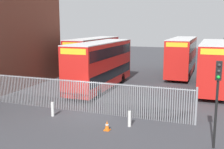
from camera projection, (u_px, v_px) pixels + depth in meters
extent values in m
plane|color=#3D3D42|center=(127.00, 88.00, 26.43)|extent=(100.00, 100.00, 0.00)
cylinder|color=gray|center=(0.00, 88.00, 21.52)|extent=(0.06, 0.06, 2.20)
cylinder|color=gray|center=(2.00, 88.00, 21.47)|extent=(0.06, 0.06, 2.20)
cylinder|color=gray|center=(3.00, 89.00, 21.43)|extent=(0.06, 0.06, 2.20)
cylinder|color=gray|center=(5.00, 89.00, 21.38)|extent=(0.06, 0.06, 2.20)
cylinder|color=gray|center=(6.00, 89.00, 21.33)|extent=(0.06, 0.06, 2.20)
cylinder|color=gray|center=(7.00, 89.00, 21.28)|extent=(0.06, 0.06, 2.20)
cylinder|color=gray|center=(9.00, 89.00, 21.24)|extent=(0.06, 0.06, 2.20)
cylinder|color=gray|center=(10.00, 89.00, 21.19)|extent=(0.06, 0.06, 2.20)
cylinder|color=gray|center=(12.00, 89.00, 21.14)|extent=(0.06, 0.06, 2.20)
cylinder|color=gray|center=(13.00, 90.00, 21.09)|extent=(0.06, 0.06, 2.20)
cylinder|color=gray|center=(15.00, 90.00, 21.04)|extent=(0.06, 0.06, 2.20)
cylinder|color=gray|center=(16.00, 90.00, 21.00)|extent=(0.06, 0.06, 2.20)
cylinder|color=gray|center=(18.00, 90.00, 20.95)|extent=(0.06, 0.06, 2.20)
cylinder|color=gray|center=(19.00, 90.00, 20.90)|extent=(0.06, 0.06, 2.20)
cylinder|color=gray|center=(21.00, 90.00, 20.85)|extent=(0.06, 0.06, 2.20)
cylinder|color=gray|center=(22.00, 90.00, 20.81)|extent=(0.06, 0.06, 2.20)
cylinder|color=gray|center=(24.00, 91.00, 20.76)|extent=(0.06, 0.06, 2.20)
cylinder|color=gray|center=(26.00, 91.00, 20.71)|extent=(0.06, 0.06, 2.20)
cylinder|color=gray|center=(27.00, 91.00, 20.66)|extent=(0.06, 0.06, 2.20)
cylinder|color=gray|center=(29.00, 91.00, 20.62)|extent=(0.06, 0.06, 2.20)
cylinder|color=gray|center=(30.00, 91.00, 20.57)|extent=(0.06, 0.06, 2.20)
cylinder|color=gray|center=(32.00, 91.00, 20.52)|extent=(0.06, 0.06, 2.20)
cylinder|color=gray|center=(33.00, 92.00, 20.47)|extent=(0.06, 0.06, 2.20)
cylinder|color=gray|center=(35.00, 92.00, 20.43)|extent=(0.06, 0.06, 2.20)
cylinder|color=gray|center=(37.00, 92.00, 20.38)|extent=(0.06, 0.06, 2.20)
cylinder|color=gray|center=(38.00, 92.00, 20.33)|extent=(0.06, 0.06, 2.20)
cylinder|color=gray|center=(40.00, 92.00, 20.28)|extent=(0.06, 0.06, 2.20)
cylinder|color=gray|center=(41.00, 92.00, 20.23)|extent=(0.06, 0.06, 2.20)
cylinder|color=gray|center=(43.00, 92.00, 20.19)|extent=(0.06, 0.06, 2.20)
cylinder|color=gray|center=(45.00, 93.00, 20.14)|extent=(0.06, 0.06, 2.20)
cylinder|color=gray|center=(46.00, 93.00, 20.09)|extent=(0.06, 0.06, 2.20)
cylinder|color=gray|center=(48.00, 93.00, 20.04)|extent=(0.06, 0.06, 2.20)
cylinder|color=gray|center=(50.00, 93.00, 20.00)|extent=(0.06, 0.06, 2.20)
cylinder|color=gray|center=(51.00, 93.00, 19.95)|extent=(0.06, 0.06, 2.20)
cylinder|color=gray|center=(53.00, 93.00, 19.90)|extent=(0.06, 0.06, 2.20)
cylinder|color=gray|center=(55.00, 94.00, 19.85)|extent=(0.06, 0.06, 2.20)
cylinder|color=gray|center=(56.00, 94.00, 19.81)|extent=(0.06, 0.06, 2.20)
cylinder|color=gray|center=(58.00, 94.00, 19.76)|extent=(0.06, 0.06, 2.20)
cylinder|color=gray|center=(60.00, 94.00, 19.71)|extent=(0.06, 0.06, 2.20)
cylinder|color=gray|center=(61.00, 94.00, 19.66)|extent=(0.06, 0.06, 2.20)
cylinder|color=gray|center=(63.00, 94.00, 19.62)|extent=(0.06, 0.06, 2.20)
cylinder|color=gray|center=(65.00, 95.00, 19.57)|extent=(0.06, 0.06, 2.20)
cylinder|color=gray|center=(67.00, 95.00, 19.52)|extent=(0.06, 0.06, 2.20)
cylinder|color=gray|center=(68.00, 95.00, 19.47)|extent=(0.06, 0.06, 2.20)
cylinder|color=gray|center=(70.00, 95.00, 19.42)|extent=(0.06, 0.06, 2.20)
cylinder|color=gray|center=(72.00, 95.00, 19.38)|extent=(0.06, 0.06, 2.20)
cylinder|color=gray|center=(74.00, 95.00, 19.33)|extent=(0.06, 0.06, 2.20)
cylinder|color=gray|center=(75.00, 96.00, 19.28)|extent=(0.06, 0.06, 2.20)
cylinder|color=gray|center=(77.00, 96.00, 19.23)|extent=(0.06, 0.06, 2.20)
cylinder|color=gray|center=(79.00, 96.00, 19.19)|extent=(0.06, 0.06, 2.20)
cylinder|color=gray|center=(81.00, 96.00, 19.14)|extent=(0.06, 0.06, 2.20)
cylinder|color=gray|center=(83.00, 96.00, 19.09)|extent=(0.06, 0.06, 2.20)
cylinder|color=gray|center=(84.00, 97.00, 19.04)|extent=(0.06, 0.06, 2.20)
cylinder|color=gray|center=(86.00, 97.00, 19.00)|extent=(0.06, 0.06, 2.20)
cylinder|color=gray|center=(88.00, 97.00, 18.95)|extent=(0.06, 0.06, 2.20)
cylinder|color=gray|center=(90.00, 97.00, 18.90)|extent=(0.06, 0.06, 2.20)
cylinder|color=gray|center=(92.00, 97.00, 18.85)|extent=(0.06, 0.06, 2.20)
cylinder|color=gray|center=(94.00, 97.00, 18.81)|extent=(0.06, 0.06, 2.20)
cylinder|color=gray|center=(96.00, 98.00, 18.76)|extent=(0.06, 0.06, 2.20)
cylinder|color=gray|center=(97.00, 98.00, 18.71)|extent=(0.06, 0.06, 2.20)
cylinder|color=gray|center=(99.00, 98.00, 18.66)|extent=(0.06, 0.06, 2.20)
cylinder|color=gray|center=(101.00, 98.00, 18.62)|extent=(0.06, 0.06, 2.20)
cylinder|color=gray|center=(103.00, 98.00, 18.57)|extent=(0.06, 0.06, 2.20)
cylinder|color=gray|center=(105.00, 99.00, 18.52)|extent=(0.06, 0.06, 2.20)
cylinder|color=gray|center=(107.00, 99.00, 18.47)|extent=(0.06, 0.06, 2.20)
cylinder|color=gray|center=(109.00, 99.00, 18.42)|extent=(0.06, 0.06, 2.20)
cylinder|color=gray|center=(111.00, 99.00, 18.38)|extent=(0.06, 0.06, 2.20)
cylinder|color=gray|center=(113.00, 99.00, 18.33)|extent=(0.06, 0.06, 2.20)
cylinder|color=gray|center=(115.00, 100.00, 18.28)|extent=(0.06, 0.06, 2.20)
cylinder|color=gray|center=(117.00, 100.00, 18.23)|extent=(0.06, 0.06, 2.20)
cylinder|color=gray|center=(119.00, 100.00, 18.19)|extent=(0.06, 0.06, 2.20)
cylinder|color=gray|center=(121.00, 100.00, 18.14)|extent=(0.06, 0.06, 2.20)
cylinder|color=gray|center=(123.00, 100.00, 18.09)|extent=(0.06, 0.06, 2.20)
cylinder|color=gray|center=(125.00, 100.00, 18.04)|extent=(0.06, 0.06, 2.20)
cylinder|color=gray|center=(127.00, 101.00, 18.00)|extent=(0.06, 0.06, 2.20)
cylinder|color=gray|center=(129.00, 101.00, 17.95)|extent=(0.06, 0.06, 2.20)
cylinder|color=gray|center=(131.00, 101.00, 17.90)|extent=(0.06, 0.06, 2.20)
cylinder|color=gray|center=(133.00, 101.00, 17.85)|extent=(0.06, 0.06, 2.20)
cylinder|color=gray|center=(135.00, 102.00, 17.81)|extent=(0.06, 0.06, 2.20)
cylinder|color=gray|center=(137.00, 102.00, 17.76)|extent=(0.06, 0.06, 2.20)
cylinder|color=gray|center=(139.00, 102.00, 17.71)|extent=(0.06, 0.06, 2.20)
cylinder|color=gray|center=(142.00, 102.00, 17.66)|extent=(0.06, 0.06, 2.20)
cylinder|color=gray|center=(144.00, 102.00, 17.61)|extent=(0.06, 0.06, 2.20)
cylinder|color=gray|center=(146.00, 103.00, 17.57)|extent=(0.06, 0.06, 2.20)
cylinder|color=gray|center=(148.00, 103.00, 17.52)|extent=(0.06, 0.06, 2.20)
cylinder|color=gray|center=(150.00, 103.00, 17.47)|extent=(0.06, 0.06, 2.20)
cylinder|color=gray|center=(152.00, 103.00, 17.42)|extent=(0.06, 0.06, 2.20)
cylinder|color=gray|center=(155.00, 103.00, 17.38)|extent=(0.06, 0.06, 2.20)
cylinder|color=gray|center=(157.00, 104.00, 17.33)|extent=(0.06, 0.06, 2.20)
cylinder|color=gray|center=(159.00, 104.00, 17.28)|extent=(0.06, 0.06, 2.20)
cylinder|color=gray|center=(161.00, 104.00, 17.23)|extent=(0.06, 0.06, 2.20)
cylinder|color=gray|center=(163.00, 104.00, 17.19)|extent=(0.06, 0.06, 2.20)
cylinder|color=gray|center=(166.00, 104.00, 17.14)|extent=(0.06, 0.06, 2.20)
cylinder|color=gray|center=(168.00, 105.00, 17.09)|extent=(0.06, 0.06, 2.20)
cylinder|color=gray|center=(170.00, 105.00, 17.04)|extent=(0.06, 0.06, 2.20)
cylinder|color=gray|center=(172.00, 105.00, 17.00)|extent=(0.06, 0.06, 2.20)
cylinder|color=gray|center=(175.00, 105.00, 16.95)|extent=(0.06, 0.06, 2.20)
cylinder|color=gray|center=(177.00, 106.00, 16.90)|extent=(0.06, 0.06, 2.20)
cylinder|color=gray|center=(179.00, 106.00, 16.85)|extent=(0.06, 0.06, 2.20)
cylinder|color=gray|center=(182.00, 106.00, 16.80)|extent=(0.06, 0.06, 2.20)
cylinder|color=gray|center=(184.00, 106.00, 16.76)|extent=(0.06, 0.06, 2.20)
cylinder|color=gray|center=(186.00, 107.00, 16.71)|extent=(0.06, 0.06, 2.20)
cylinder|color=gray|center=(189.00, 107.00, 16.66)|extent=(0.06, 0.06, 2.20)
cylinder|color=gray|center=(191.00, 107.00, 16.61)|extent=(0.06, 0.06, 2.20)
cylinder|color=gray|center=(194.00, 107.00, 16.57)|extent=(0.06, 0.06, 2.20)
cylinder|color=gray|center=(196.00, 107.00, 16.52)|extent=(0.06, 0.06, 2.20)
cylinder|color=gray|center=(82.00, 82.00, 18.91)|extent=(15.06, 0.07, 0.07)
cylinder|color=gray|center=(196.00, 106.00, 16.51)|extent=(0.14, 0.14, 2.35)
cube|color=red|center=(101.00, 64.00, 25.88)|extent=(2.50, 10.80, 4.00)
cube|color=black|center=(101.00, 72.00, 26.02)|extent=(2.54, 10.37, 0.90)
cube|color=black|center=(101.00, 51.00, 25.67)|extent=(2.54, 10.37, 0.90)
cube|color=yellow|center=(73.00, 51.00, 20.65)|extent=(2.12, 0.12, 0.44)
cube|color=silver|center=(101.00, 42.00, 25.52)|extent=(2.50, 10.80, 0.08)
cylinder|color=black|center=(74.00, 90.00, 23.49)|extent=(0.30, 1.04, 1.04)
cylinder|color=black|center=(98.00, 92.00, 22.74)|extent=(0.30, 1.04, 1.04)
cylinder|color=black|center=(102.00, 77.00, 29.32)|extent=(0.30, 1.04, 1.04)
cylinder|color=black|center=(122.00, 78.00, 28.57)|extent=(0.30, 1.04, 1.04)
cube|color=red|center=(214.00, 64.00, 25.66)|extent=(2.50, 10.80, 4.00)
cube|color=black|center=(214.00, 73.00, 25.80)|extent=(2.54, 10.37, 0.90)
cube|color=black|center=(215.00, 51.00, 25.44)|extent=(2.54, 10.37, 0.90)
cube|color=yellow|center=(216.00, 52.00, 20.43)|extent=(2.12, 0.12, 0.44)
cube|color=silver|center=(216.00, 42.00, 25.30)|extent=(2.50, 10.80, 0.08)
cylinder|color=black|center=(199.00, 90.00, 23.27)|extent=(0.30, 1.04, 1.04)
cylinder|color=black|center=(202.00, 77.00, 29.10)|extent=(0.30, 1.04, 1.04)
cube|color=red|center=(94.00, 55.00, 33.07)|extent=(2.50, 10.80, 4.00)
cube|color=black|center=(94.00, 62.00, 33.21)|extent=(2.54, 10.37, 0.90)
cube|color=black|center=(94.00, 45.00, 32.86)|extent=(2.54, 10.37, 0.90)
cube|color=yellow|center=(72.00, 45.00, 27.84)|extent=(2.12, 0.12, 0.44)
cube|color=silver|center=(94.00, 38.00, 32.71)|extent=(2.50, 10.80, 0.08)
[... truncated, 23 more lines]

